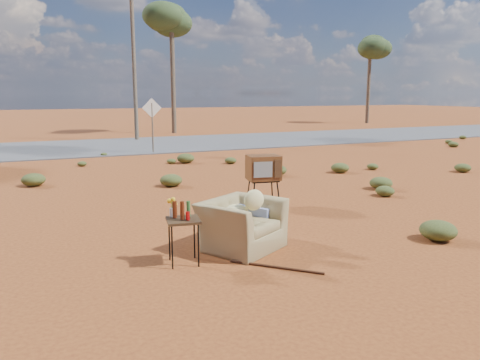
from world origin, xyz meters
name	(u,v)px	position (x,y,z in m)	size (l,w,h in m)	color
ground	(242,243)	(0.00, 0.00, 0.00)	(140.00, 140.00, 0.00)	#984D1E
highway	(104,147)	(0.00, 15.00, 0.02)	(140.00, 7.00, 0.04)	#565659
armchair	(244,217)	(-0.04, -0.18, 0.48)	(1.51, 1.43, 1.02)	#917D4F
tv_unit	(263,168)	(1.49, 2.18, 0.80)	(0.75, 0.64, 1.08)	black
side_table	(181,217)	(-1.15, -0.48, 0.67)	(0.52, 0.52, 0.92)	#3A2815
rusty_bar	(276,267)	(-0.03, -1.21, 0.02)	(0.04, 0.04, 1.34)	#492613
road_sign	(152,116)	(1.50, 12.00, 1.50)	(0.78, 0.06, 2.19)	brown
eucalyptus_center	(171,23)	(5.00, 21.00, 6.43)	(3.20, 3.20, 7.60)	brown
eucalyptus_right	(370,47)	(22.00, 24.00, 5.94)	(3.20, 3.20, 7.10)	brown
utility_pole_center	(134,57)	(2.00, 17.50, 4.15)	(1.40, 0.20, 8.00)	brown
scrub_patch	(134,188)	(-0.82, 4.41, 0.14)	(17.49, 8.07, 0.33)	#4D5625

